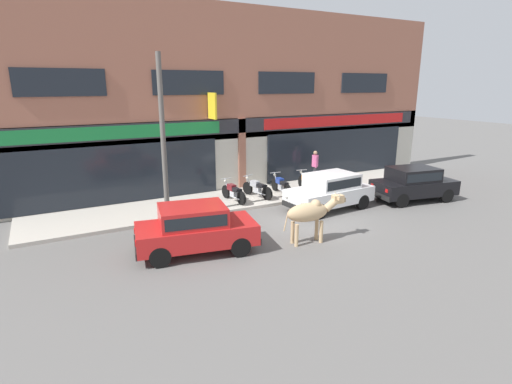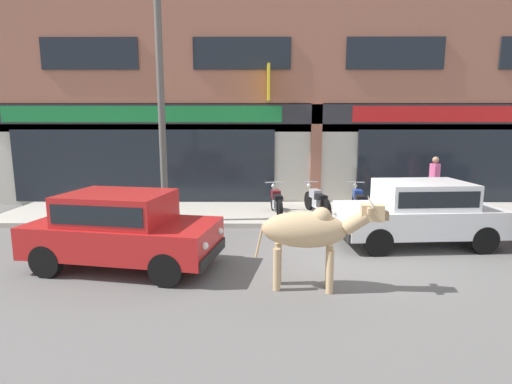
# 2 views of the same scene
# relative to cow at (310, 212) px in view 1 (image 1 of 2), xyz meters

# --- Properties ---
(ground_plane) EXTENTS (90.00, 90.00, 0.00)m
(ground_plane) POSITION_rel_cow_xyz_m (1.06, 1.70, -1.01)
(ground_plane) COLOR #605E5B
(sidewalk) EXTENTS (19.00, 3.05, 0.13)m
(sidewalk) POSITION_rel_cow_xyz_m (1.06, 5.42, -0.94)
(sidewalk) COLOR #B7AFA3
(sidewalk) RESTS_ON ground
(shop_building) EXTENTS (23.00, 1.40, 8.26)m
(shop_building) POSITION_rel_cow_xyz_m (1.06, 7.20, 2.90)
(shop_building) COLOR #9E604C
(shop_building) RESTS_ON ground
(cow) EXTENTS (2.15, 0.70, 1.61)m
(cow) POSITION_rel_cow_xyz_m (0.00, 0.00, 0.00)
(cow) COLOR tan
(cow) RESTS_ON ground
(car_0) EXTENTS (3.79, 2.20, 1.46)m
(car_0) POSITION_rel_cow_xyz_m (-3.46, 0.99, -0.19)
(car_0) COLOR black
(car_0) RESTS_ON ground
(car_1) EXTENTS (3.79, 2.18, 1.46)m
(car_1) POSITION_rel_cow_xyz_m (6.75, 1.78, -0.19)
(car_1) COLOR black
(car_1) RESTS_ON ground
(car_3) EXTENTS (3.70, 1.84, 1.46)m
(car_3) POSITION_rel_cow_xyz_m (2.80, 2.50, -0.19)
(car_3) COLOR black
(car_3) RESTS_ON ground
(motorcycle_0) EXTENTS (0.52, 1.81, 0.88)m
(motorcycle_0) POSITION_rel_cow_xyz_m (-0.33, 4.96, -0.48)
(motorcycle_0) COLOR black
(motorcycle_0) RESTS_ON sidewalk
(motorcycle_1) EXTENTS (0.67, 1.78, 0.88)m
(motorcycle_1) POSITION_rel_cow_xyz_m (0.85, 5.06, -0.48)
(motorcycle_1) COLOR black
(motorcycle_1) RESTS_ON sidewalk
(motorcycle_2) EXTENTS (0.52, 1.81, 0.88)m
(motorcycle_2) POSITION_rel_cow_xyz_m (2.04, 4.99, -0.48)
(motorcycle_2) COLOR black
(motorcycle_2) RESTS_ON sidewalk
(motorcycle_3) EXTENTS (0.66, 1.79, 0.88)m
(motorcycle_3) POSITION_rel_cow_xyz_m (3.34, 4.88, -0.48)
(motorcycle_3) COLOR black
(motorcycle_3) RESTS_ON sidewalk
(pedestrian) EXTENTS (0.32, 0.47, 1.60)m
(pedestrian) POSITION_rel_cow_xyz_m (4.66, 6.04, 0.11)
(pedestrian) COLOR #2D2D33
(pedestrian) RESTS_ON sidewalk
(utility_pole) EXTENTS (0.18, 0.18, 5.81)m
(utility_pole) POSITION_rel_cow_xyz_m (-3.38, 4.20, 2.04)
(utility_pole) COLOR #595651
(utility_pole) RESTS_ON sidewalk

